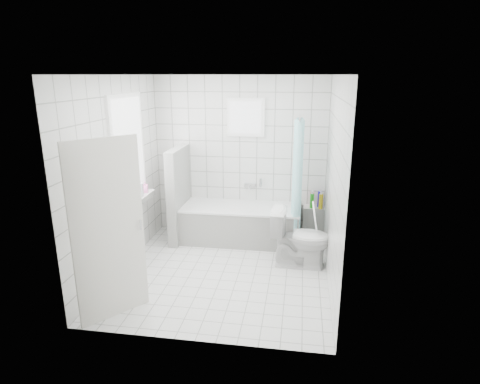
# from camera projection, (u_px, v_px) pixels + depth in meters

# --- Properties ---
(ground) EXTENTS (3.00, 3.00, 0.00)m
(ground) POSITION_uv_depth(u_px,v_px,m) (223.00, 272.00, 5.49)
(ground) COLOR white
(ground) RESTS_ON ground
(ceiling) EXTENTS (3.00, 3.00, 0.00)m
(ceiling) POSITION_uv_depth(u_px,v_px,m) (221.00, 75.00, 4.76)
(ceiling) COLOR white
(ceiling) RESTS_ON ground
(wall_back) EXTENTS (2.80, 0.02, 2.60)m
(wall_back) POSITION_uv_depth(u_px,v_px,m) (240.00, 157.00, 6.55)
(wall_back) COLOR white
(wall_back) RESTS_ON ground
(wall_front) EXTENTS (2.80, 0.02, 2.60)m
(wall_front) POSITION_uv_depth(u_px,v_px,m) (190.00, 221.00, 3.70)
(wall_front) COLOR white
(wall_front) RESTS_ON ground
(wall_left) EXTENTS (0.02, 3.00, 2.60)m
(wall_left) POSITION_uv_depth(u_px,v_px,m) (119.00, 176.00, 5.33)
(wall_left) COLOR white
(wall_left) RESTS_ON ground
(wall_right) EXTENTS (0.02, 3.00, 2.60)m
(wall_right) POSITION_uv_depth(u_px,v_px,m) (334.00, 185.00, 4.92)
(wall_right) COLOR white
(wall_right) RESTS_ON ground
(window_left) EXTENTS (0.01, 0.90, 1.40)m
(window_left) POSITION_uv_depth(u_px,v_px,m) (130.00, 150.00, 5.52)
(window_left) COLOR white
(window_left) RESTS_ON wall_left
(window_back) EXTENTS (0.50, 0.01, 0.50)m
(window_back) POSITION_uv_depth(u_px,v_px,m) (246.00, 118.00, 6.31)
(window_back) COLOR white
(window_back) RESTS_ON wall_back
(window_sill) EXTENTS (0.18, 1.02, 0.08)m
(window_sill) POSITION_uv_depth(u_px,v_px,m) (137.00, 201.00, 5.73)
(window_sill) COLOR white
(window_sill) RESTS_ON wall_left
(door) EXTENTS (0.54, 0.65, 2.00)m
(door) POSITION_uv_depth(u_px,v_px,m) (109.00, 232.00, 4.25)
(door) COLOR silver
(door) RESTS_ON ground
(bathtub) EXTENTS (1.87, 0.77, 0.58)m
(bathtub) POSITION_uv_depth(u_px,v_px,m) (241.00, 223.00, 6.47)
(bathtub) COLOR white
(bathtub) RESTS_ON ground
(partition_wall) EXTENTS (0.15, 0.85, 1.50)m
(partition_wall) POSITION_uv_depth(u_px,v_px,m) (179.00, 194.00, 6.44)
(partition_wall) COLOR white
(partition_wall) RESTS_ON ground
(tiled_ledge) EXTENTS (0.40, 0.24, 0.55)m
(tiled_ledge) POSITION_uv_depth(u_px,v_px,m) (315.00, 223.00, 6.54)
(tiled_ledge) COLOR white
(tiled_ledge) RESTS_ON ground
(toilet) EXTENTS (0.84, 0.51, 0.83)m
(toilet) POSITION_uv_depth(u_px,v_px,m) (300.00, 238.00, 5.58)
(toilet) COLOR white
(toilet) RESTS_ON ground
(curtain_rod) EXTENTS (0.02, 0.80, 0.02)m
(curtain_rod) POSITION_uv_depth(u_px,v_px,m) (300.00, 117.00, 5.83)
(curtain_rod) COLOR silver
(curtain_rod) RESTS_ON wall_back
(shower_curtain) EXTENTS (0.14, 0.48, 1.78)m
(shower_curtain) POSITION_uv_depth(u_px,v_px,m) (297.00, 179.00, 5.96)
(shower_curtain) COLOR #48D3D4
(shower_curtain) RESTS_ON curtain_rod
(tub_faucet) EXTENTS (0.18, 0.06, 0.06)m
(tub_faucet) POSITION_uv_depth(u_px,v_px,m) (250.00, 185.00, 6.61)
(tub_faucet) COLOR silver
(tub_faucet) RESTS_ON wall_back
(sill_bottles) EXTENTS (0.19, 0.83, 0.29)m
(sill_bottles) POSITION_uv_depth(u_px,v_px,m) (134.00, 192.00, 5.60)
(sill_bottles) COLOR #CC4F67
(sill_bottles) RESTS_ON window_sill
(ledge_bottles) EXTENTS (0.20, 0.18, 0.26)m
(ledge_bottles) POSITION_uv_depth(u_px,v_px,m) (316.00, 200.00, 6.40)
(ledge_bottles) COLOR #2118C5
(ledge_bottles) RESTS_ON tiled_ledge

